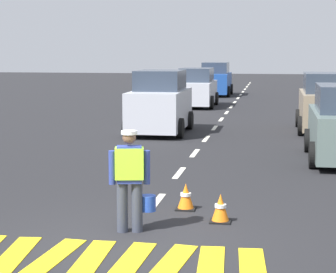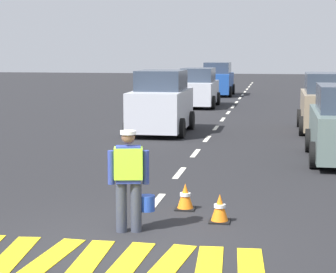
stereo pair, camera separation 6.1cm
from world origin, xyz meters
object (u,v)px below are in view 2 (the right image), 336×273
(car_parked_far, at_px, (328,104))
(car_oncoming_lead, at_px, (161,104))
(traffic_cone_near, at_px, (185,197))
(traffic_cone_far, at_px, (220,208))
(road_worker, at_px, (130,176))
(car_oncoming_third, at_px, (217,80))
(car_oncoming_second, at_px, (198,89))

(car_parked_far, bearing_deg, car_oncoming_lead, -166.83)
(traffic_cone_near, bearing_deg, traffic_cone_far, -47.10)
(road_worker, height_order, traffic_cone_far, road_worker)
(traffic_cone_near, height_order, car_oncoming_lead, car_oncoming_lead)
(road_worker, bearing_deg, traffic_cone_far, 30.62)
(car_oncoming_third, bearing_deg, car_oncoming_second, -91.55)
(traffic_cone_near, distance_m, car_oncoming_second, 21.52)
(car_parked_far, bearing_deg, traffic_cone_far, -101.93)
(traffic_cone_near, bearing_deg, road_worker, -113.08)
(traffic_cone_near, xyz_separation_m, car_oncoming_lead, (-2.44, 10.72, 0.79))
(car_oncoming_lead, bearing_deg, traffic_cone_far, -74.67)
(car_oncoming_third, bearing_deg, traffic_cone_near, -85.70)
(car_oncoming_third, bearing_deg, traffic_cone_far, -84.47)
(road_worker, xyz_separation_m, traffic_cone_near, (0.68, 1.59, -0.69))
(car_oncoming_lead, bearing_deg, traffic_cone_near, -77.20)
(car_oncoming_lead, relative_size, car_oncoming_second, 0.93)
(traffic_cone_far, xyz_separation_m, car_parked_far, (2.72, 12.86, 0.75))
(road_worker, distance_m, car_oncoming_lead, 12.44)
(road_worker, xyz_separation_m, traffic_cone_far, (1.39, 0.82, -0.69))
(traffic_cone_near, bearing_deg, car_oncoming_third, 94.30)
(car_oncoming_lead, bearing_deg, car_oncoming_second, 90.06)
(road_worker, bearing_deg, car_parked_far, 73.29)
(car_parked_far, bearing_deg, car_oncoming_third, 107.90)
(traffic_cone_far, bearing_deg, car_oncoming_third, 95.53)
(road_worker, xyz_separation_m, car_oncoming_second, (-1.77, 22.96, -0.00))
(traffic_cone_near, bearing_deg, car_oncoming_lead, 102.80)
(traffic_cone_far, bearing_deg, car_parked_far, 78.07)
(road_worker, relative_size, traffic_cone_near, 3.38)
(car_parked_far, distance_m, car_oncoming_third, 18.39)
(car_oncoming_second, bearing_deg, car_parked_far, -57.64)
(road_worker, height_order, car_parked_far, car_parked_far)
(traffic_cone_near, distance_m, car_oncoming_third, 29.69)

